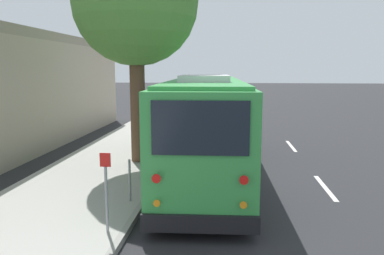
# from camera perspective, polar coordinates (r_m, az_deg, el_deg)

# --- Properties ---
(ground_plane) EXTENTS (160.00, 160.00, 0.00)m
(ground_plane) POSITION_cam_1_polar(r_m,az_deg,el_deg) (12.69, 4.99, -6.90)
(ground_plane) COLOR #28282B
(sidewalk_slab) EXTENTS (80.00, 3.98, 0.15)m
(sidewalk_slab) POSITION_cam_1_polar(r_m,az_deg,el_deg) (13.34, -13.00, -5.99)
(sidewalk_slab) COLOR #A3A099
(sidewalk_slab) RESTS_ON ground
(curb_strip) EXTENTS (80.00, 0.14, 0.15)m
(curb_strip) POSITION_cam_1_polar(r_m,az_deg,el_deg) (12.84, -4.19, -6.36)
(curb_strip) COLOR gray
(curb_strip) RESTS_ON ground
(shuttle_bus) EXTENTS (10.47, 2.92, 3.28)m
(shuttle_bus) POSITION_cam_1_polar(r_m,az_deg,el_deg) (12.23, 2.11, 0.90)
(shuttle_bus) COLOR green
(shuttle_bus) RESTS_ON ground
(parked_sedan_tan) EXTENTS (4.40, 1.95, 1.33)m
(parked_sedan_tan) POSITION_cam_1_polar(r_m,az_deg,el_deg) (22.66, 3.35, 1.74)
(parked_sedan_tan) COLOR tan
(parked_sedan_tan) RESTS_ON ground
(parked_sedan_white) EXTENTS (4.26, 1.81, 1.26)m
(parked_sedan_white) POSITION_cam_1_polar(r_m,az_deg,el_deg) (29.86, 3.81, 3.41)
(parked_sedan_white) COLOR silver
(parked_sedan_white) RESTS_ON ground
(parked_sedan_black) EXTENTS (4.22, 1.88, 1.32)m
(parked_sedan_black) POSITION_cam_1_polar(r_m,az_deg,el_deg) (35.93, 3.54, 4.40)
(parked_sedan_black) COLOR black
(parked_sedan_black) RESTS_ON ground
(sign_post_near) EXTENTS (0.06, 0.22, 1.65)m
(sign_post_near) POSITION_cam_1_polar(r_m,az_deg,el_deg) (7.86, -12.92, -9.52)
(sign_post_near) COLOR gray
(sign_post_near) RESTS_ON sidewalk_slab
(sign_post_far) EXTENTS (0.06, 0.06, 1.08)m
(sign_post_far) POSITION_cam_1_polar(r_m,az_deg,el_deg) (9.60, -9.46, -7.95)
(sign_post_far) COLOR gray
(sign_post_far) RESTS_ON sidewalk_slab
(fire_hydrant) EXTENTS (0.22, 0.22, 0.81)m
(fire_hydrant) POSITION_cam_1_polar(r_m,az_deg,el_deg) (20.59, -1.85, 0.83)
(fire_hydrant) COLOR gold
(fire_hydrant) RESTS_ON sidewalk_slab
(lane_stripe_mid) EXTENTS (2.40, 0.14, 0.01)m
(lane_stripe_mid) POSITION_cam_1_polar(r_m,az_deg,el_deg) (11.81, 19.63, -8.61)
(lane_stripe_mid) COLOR silver
(lane_stripe_mid) RESTS_ON ground
(lane_stripe_ahead) EXTENTS (2.40, 0.14, 0.01)m
(lane_stripe_ahead) POSITION_cam_1_polar(r_m,az_deg,el_deg) (17.51, 14.87, -2.74)
(lane_stripe_ahead) COLOR silver
(lane_stripe_ahead) RESTS_ON ground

